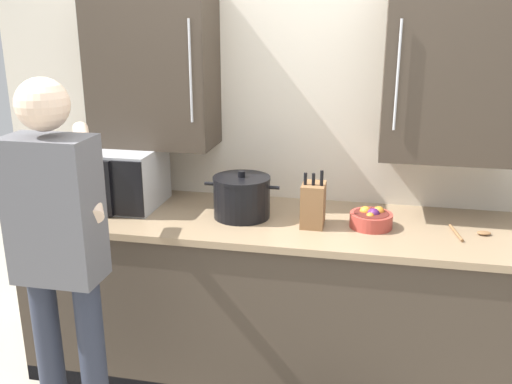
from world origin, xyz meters
name	(u,v)px	position (x,y,z in m)	size (l,w,h in m)	color
back_wall_tiled	(299,93)	(0.00, 1.11, 1.49)	(3.47, 0.44, 2.89)	beige
counter_unit	(286,300)	(0.00, 0.76, 0.45)	(2.73, 0.72, 0.90)	#3D3328
microwave_oven	(103,176)	(-1.01, 0.80, 1.06)	(0.57, 0.42, 0.31)	#B7BABF
knife_block	(313,204)	(0.13, 0.70, 1.01)	(0.11, 0.15, 0.29)	brown
stock_pot	(242,197)	(-0.23, 0.75, 1.01)	(0.38, 0.29, 0.24)	black
wooden_spoon	(471,233)	(0.87, 0.73, 0.91)	(0.18, 0.20, 0.02)	brown
fruit_bowl	(371,218)	(0.41, 0.74, 0.95)	(0.21, 0.21, 0.10)	#AD3D33
person_figure	(59,247)	(-0.80, -0.01, 1.00)	(0.44, 0.59, 1.67)	#282D3D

